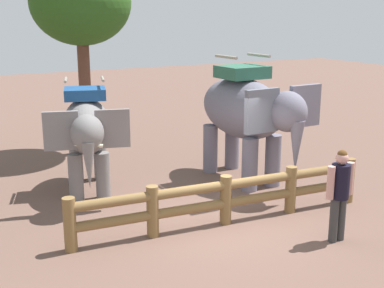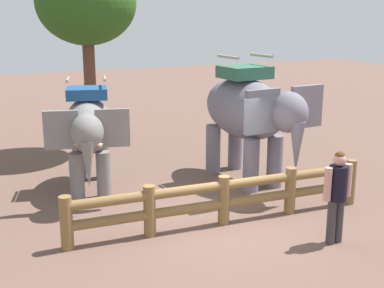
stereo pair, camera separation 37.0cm
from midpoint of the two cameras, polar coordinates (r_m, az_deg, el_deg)
ground_plane at (r=10.98m, az=4.46°, el=-8.81°), size 60.00×60.00×0.00m
log_fence at (r=10.75m, az=4.55°, el=-5.87°), size 6.68×0.81×1.05m
elephant_near_left at (r=12.65m, az=-10.63°, el=1.63°), size 2.22×3.35×2.81m
elephant_center at (r=13.20m, az=7.19°, el=3.51°), size 2.19×3.83×3.29m
tourist_woman_in_black at (r=10.13m, az=16.88°, el=-5.00°), size 0.65×0.37×1.83m
tree_far_left at (r=16.10m, az=-11.03°, el=15.03°), size 3.00×3.00×5.90m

